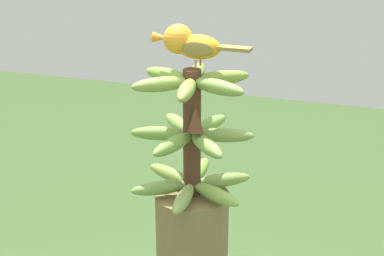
# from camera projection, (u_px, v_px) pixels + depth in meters

# --- Properties ---
(banana_bunch) EXTENTS (0.30, 0.29, 0.32)m
(banana_bunch) POSITION_uv_depth(u_px,v_px,m) (192.00, 134.00, 1.33)
(banana_bunch) COLOR #4C2D1E
(banana_bunch) RESTS_ON banana_tree
(perched_bird) EXTENTS (0.07, 0.23, 0.10)m
(perched_bird) POSITION_uv_depth(u_px,v_px,m) (189.00, 43.00, 1.28)
(perched_bird) COLOR #C68933
(perched_bird) RESTS_ON banana_bunch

